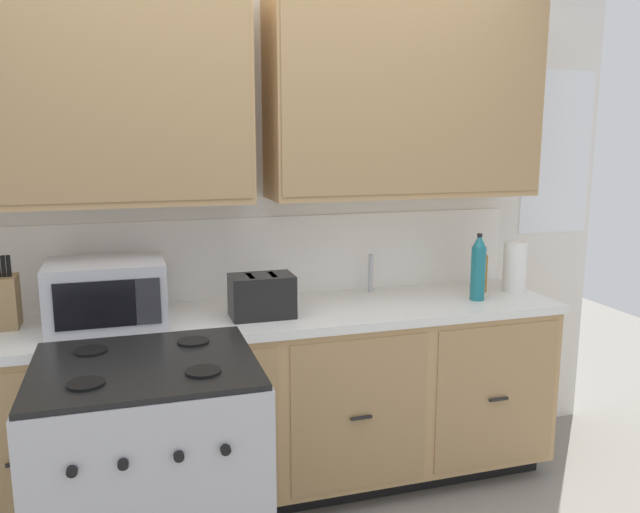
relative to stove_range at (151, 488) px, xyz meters
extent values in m
cube|color=white|center=(0.57, 0.96, 0.78)|extent=(3.96, 0.05, 2.51)
cube|color=white|center=(0.57, 0.93, 0.63)|extent=(2.76, 0.01, 0.40)
cube|color=tan|center=(-0.15, 0.76, 1.41)|extent=(1.33, 0.34, 0.95)
cube|color=#A58052|center=(-0.15, 0.59, 1.41)|extent=(1.30, 0.01, 0.89)
cube|color=tan|center=(1.28, 0.76, 1.41)|extent=(1.33, 0.34, 0.95)
cube|color=#A58052|center=(1.28, 0.59, 1.41)|extent=(1.30, 0.01, 0.89)
cube|color=white|center=(2.30, 0.93, 1.13)|extent=(0.44, 0.01, 0.90)
cube|color=black|center=(0.57, 0.66, -0.42)|extent=(2.71, 0.48, 0.10)
cube|color=tan|center=(0.57, 0.63, 0.01)|extent=(2.76, 0.60, 0.76)
cube|color=#A88354|center=(-0.47, 0.33, 0.01)|extent=(0.64, 0.01, 0.70)
cube|color=black|center=(-0.47, 0.31, 0.00)|extent=(0.10, 0.01, 0.01)
cube|color=#A88354|center=(0.22, 0.33, 0.01)|extent=(0.64, 0.01, 0.70)
cube|color=black|center=(0.22, 0.31, 0.00)|extent=(0.10, 0.01, 0.01)
cube|color=#A88354|center=(0.91, 0.33, 0.01)|extent=(0.64, 0.01, 0.70)
cube|color=black|center=(0.91, 0.31, 0.00)|extent=(0.10, 0.01, 0.01)
cube|color=#A88354|center=(1.60, 0.33, 0.01)|extent=(0.64, 0.01, 0.70)
cube|color=black|center=(1.60, 0.31, 0.00)|extent=(0.10, 0.01, 0.01)
cube|color=white|center=(0.57, 0.63, 0.41)|extent=(2.79, 0.63, 0.04)
cube|color=#A8AAAF|center=(1.15, 0.66, 0.42)|extent=(0.56, 0.38, 0.02)
cube|color=#B7B7BC|center=(0.00, 0.00, -0.01)|extent=(0.76, 0.66, 0.92)
cube|color=black|center=(0.00, 0.00, 0.46)|extent=(0.74, 0.65, 0.02)
cylinder|color=black|center=(-0.18, -0.16, 0.47)|extent=(0.12, 0.12, 0.01)
cylinder|color=black|center=(0.18, -0.16, 0.47)|extent=(0.12, 0.12, 0.01)
cylinder|color=black|center=(-0.18, 0.16, 0.47)|extent=(0.12, 0.12, 0.01)
cylinder|color=black|center=(0.18, 0.16, 0.47)|extent=(0.12, 0.12, 0.01)
cylinder|color=black|center=(-0.22, -0.34, 0.28)|extent=(0.03, 0.02, 0.03)
cylinder|color=black|center=(-0.08, -0.34, 0.28)|extent=(0.03, 0.02, 0.03)
cylinder|color=black|center=(0.08, -0.34, 0.28)|extent=(0.03, 0.02, 0.03)
cylinder|color=black|center=(0.22, -0.34, 0.28)|extent=(0.03, 0.02, 0.03)
cube|color=#B7B7BC|center=(-0.13, 0.61, 0.57)|extent=(0.48, 0.36, 0.28)
cube|color=black|center=(-0.17, 0.43, 0.57)|extent=(0.31, 0.01, 0.19)
cube|color=#28282D|center=(0.03, 0.43, 0.57)|extent=(0.10, 0.01, 0.19)
cube|color=black|center=(0.52, 0.56, 0.53)|extent=(0.28, 0.18, 0.19)
cube|color=black|center=(0.47, 0.56, 0.62)|extent=(0.02, 0.13, 0.01)
cube|color=black|center=(0.57, 0.56, 0.62)|extent=(0.02, 0.13, 0.01)
cube|color=#9C794E|center=(-0.54, 0.71, 0.54)|extent=(0.11, 0.14, 0.22)
cylinder|color=black|center=(-0.53, 0.70, 0.70)|extent=(0.02, 0.02, 0.09)
cylinder|color=black|center=(-0.51, 0.70, 0.70)|extent=(0.02, 0.02, 0.09)
cylinder|color=#B2B5BA|center=(1.15, 0.84, 0.53)|extent=(0.02, 0.02, 0.20)
cylinder|color=white|center=(1.87, 0.65, 0.56)|extent=(0.12, 0.12, 0.26)
cylinder|color=#9E6619|center=(1.71, 0.70, 0.53)|extent=(0.07, 0.07, 0.19)
cone|color=#9E6619|center=(1.71, 0.70, 0.64)|extent=(0.06, 0.06, 0.05)
cylinder|color=black|center=(1.71, 0.70, 0.66)|extent=(0.02, 0.02, 0.02)
cylinder|color=#1E707A|center=(1.60, 0.54, 0.56)|extent=(0.07, 0.07, 0.26)
cone|color=#1E707A|center=(1.60, 0.54, 0.73)|extent=(0.06, 0.06, 0.07)
cylinder|color=black|center=(1.60, 0.54, 0.75)|extent=(0.03, 0.03, 0.02)
camera|label=1|loc=(-0.03, -2.15, 1.23)|focal=35.83mm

